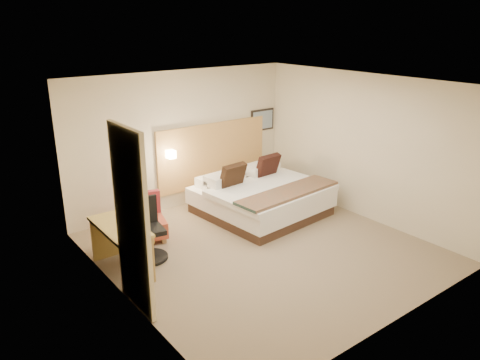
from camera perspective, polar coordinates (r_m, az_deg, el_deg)
floor at (r=7.82m, az=2.85°, el=-8.43°), size 4.80×5.00×0.02m
ceiling at (r=7.00m, az=3.22°, el=11.74°), size 4.80×5.00×0.02m
wall_back at (r=9.28m, az=-7.05°, el=4.88°), size 4.80×0.02×2.70m
wall_front at (r=5.75m, az=19.43°, el=-5.12°), size 4.80×0.02×2.70m
wall_left at (r=6.11m, az=-14.55°, el=-3.16°), size 0.02×5.00×2.70m
wall_right at (r=8.99m, az=14.88°, el=3.92°), size 0.02×5.00×2.70m
headboard_panel at (r=9.71m, az=-3.28°, el=3.18°), size 2.60×0.04×1.30m
art_frame at (r=10.36m, az=2.74°, el=7.34°), size 0.62×0.03×0.47m
art_canvas at (r=10.34m, az=2.81°, el=7.32°), size 0.54×0.01×0.39m
lamp_arm at (r=9.09m, az=-8.62°, el=3.20°), size 0.02×0.12×0.02m
lamp_shade at (r=9.04m, az=-8.43°, el=3.12°), size 0.15×0.15×0.15m
curtain at (r=5.97m, az=-13.05°, el=-4.95°), size 0.06×0.90×2.42m
bottle_a at (r=8.47m, az=-12.49°, el=-2.25°), size 0.07×0.07×0.18m
bottle_b at (r=8.48m, az=-12.00°, el=-2.20°), size 0.07×0.07×0.18m
menu_folder at (r=8.41m, az=-11.12°, el=-2.25°), size 0.12×0.08×0.20m
bed at (r=9.06m, az=2.52°, el=-2.05°), size 2.30×2.25×1.05m
lounge_chair at (r=8.21m, az=-11.83°, el=-5.01°), size 0.87×0.81×0.77m
side_table at (r=8.56m, az=-11.67°, el=-4.20°), size 0.56×0.56×0.50m
desk at (r=7.14m, az=-14.20°, el=-6.51°), size 0.56×1.20×0.75m
desk_chair at (r=7.50m, az=-11.15°, el=-6.55°), size 0.63×0.63×0.98m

